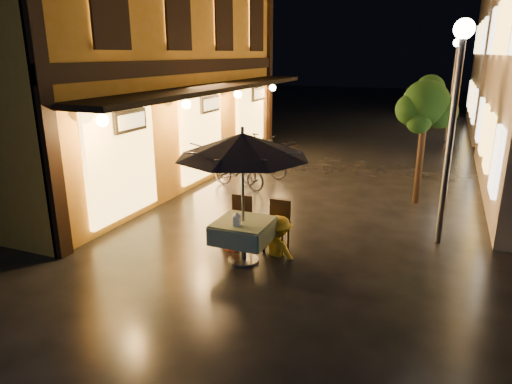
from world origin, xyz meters
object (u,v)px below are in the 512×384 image
at_px(cafe_table, 243,231).
at_px(patio_umbrella, 242,145).
at_px(bicycle_0, 239,172).
at_px(streetlamp_near, 456,95).
at_px(table_lantern, 237,218).
at_px(person_orange, 233,213).
at_px(person_yellow, 279,217).

height_order(cafe_table, patio_umbrella, patio_umbrella).
distance_m(cafe_table, bicycle_0, 4.75).
xyz_separation_m(streetlamp_near, cafe_table, (-3.26, -2.28, -2.33)).
height_order(cafe_table, table_lantern, table_lantern).
distance_m(streetlamp_near, patio_umbrella, 4.05).
distance_m(table_lantern, person_orange, 0.94).
distance_m(cafe_table, person_yellow, 0.74).
height_order(streetlamp_near, person_orange, streetlamp_near).
distance_m(patio_umbrella, bicycle_0, 5.04).
bearing_deg(streetlamp_near, table_lantern, -142.15).
distance_m(table_lantern, person_yellow, 0.96).
height_order(person_yellow, bicycle_0, person_yellow).
bearing_deg(cafe_table, table_lantern, -90.00).
distance_m(streetlamp_near, table_lantern, 4.58).
bearing_deg(person_orange, person_yellow, -170.61).
distance_m(person_orange, person_yellow, 0.93).
height_order(streetlamp_near, patio_umbrella, streetlamp_near).
relative_size(streetlamp_near, person_yellow, 2.90).
height_order(table_lantern, person_yellow, person_yellow).
bearing_deg(streetlamp_near, patio_umbrella, -145.00).
xyz_separation_m(patio_umbrella, person_orange, (-0.45, 0.54, -1.46)).
relative_size(person_yellow, bicycle_0, 0.84).
bearing_deg(table_lantern, patio_umbrella, 90.00).
xyz_separation_m(patio_umbrella, table_lantern, (0.00, -0.25, -1.23)).
distance_m(streetlamp_near, bicycle_0, 6.18).
relative_size(cafe_table, person_yellow, 0.68).
bearing_deg(patio_umbrella, person_yellow, 49.67).
bearing_deg(bicycle_0, cafe_table, -140.27).
height_order(streetlamp_near, cafe_table, streetlamp_near).
bearing_deg(cafe_table, streetlamp_near, 35.00).
bearing_deg(streetlamp_near, person_orange, -154.92).
height_order(patio_umbrella, bicycle_0, patio_umbrella).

